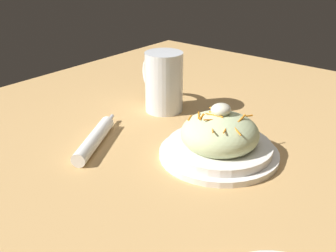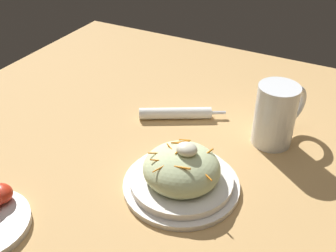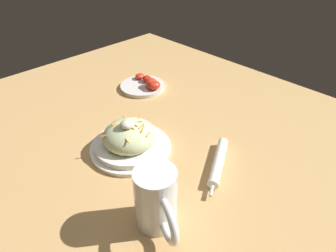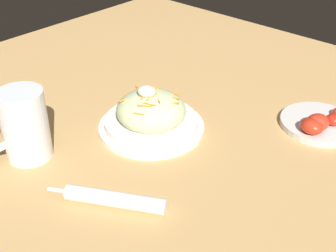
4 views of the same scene
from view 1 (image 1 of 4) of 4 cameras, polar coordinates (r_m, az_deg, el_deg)
The scene contains 4 objects.
ground_plane at distance 0.82m, azimuth 7.35°, elevation -4.59°, with size 1.43×1.43×0.00m, color tan.
salad_plate at distance 0.82m, azimuth 6.95°, elevation -1.94°, with size 0.23×0.23×0.11m.
beer_mug at distance 1.02m, azimuth -0.66°, elevation 5.64°, with size 0.10×0.15×0.14m.
napkin_roll at distance 0.87m, azimuth -9.90°, elevation -1.81°, with size 0.20×0.12×0.03m.
Camera 1 is at (0.62, 0.37, 0.40)m, focal length 45.20 mm.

